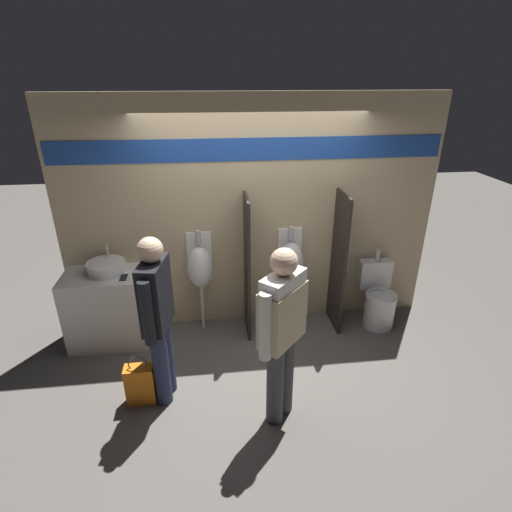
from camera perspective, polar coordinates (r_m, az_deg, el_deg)
ground_plane at (r=4.74m, az=0.25°, el=-12.48°), size 16.00×16.00×0.00m
display_wall at (r=4.62m, az=-0.64°, el=5.74°), size 4.33×0.07×2.70m
sink_counter at (r=4.87m, az=-20.46°, el=-7.01°), size 0.86×0.55×0.86m
sink_basin at (r=4.68m, az=-20.61°, el=-1.48°), size 0.41×0.41×0.26m
cell_phone at (r=4.51m, az=-18.39°, el=-2.93°), size 0.07×0.14×0.01m
divider_near_counter at (r=4.56m, az=-1.28°, el=-1.69°), size 0.03×0.49×1.67m
divider_mid at (r=4.78m, az=11.66°, el=-0.98°), size 0.03×0.49×1.67m
urinal_near_counter at (r=4.66m, az=-8.01°, el=-1.59°), size 0.30×0.28×1.24m
urinal_far at (r=4.75m, az=5.06°, el=-0.91°), size 0.30×0.28×1.24m
toilet at (r=5.16m, az=17.03°, el=-5.95°), size 0.40×0.54×0.91m
person_in_vest at (r=3.34m, az=3.72°, el=-9.98°), size 0.46×0.47×1.67m
person_with_lanyard at (r=3.67m, az=-13.84°, el=-8.23°), size 0.26×0.57×1.66m
shopping_bag at (r=4.08m, az=-16.18°, el=-17.15°), size 0.27×0.15×0.53m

